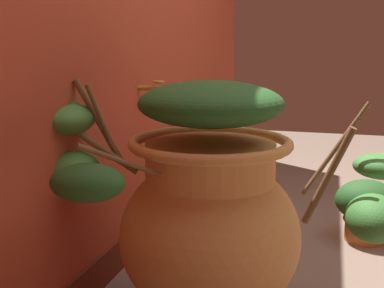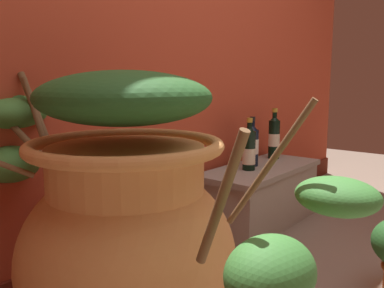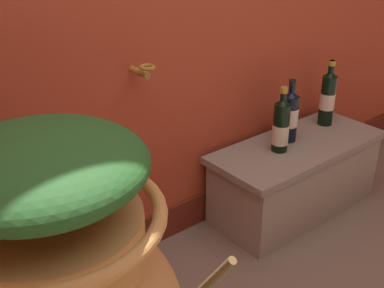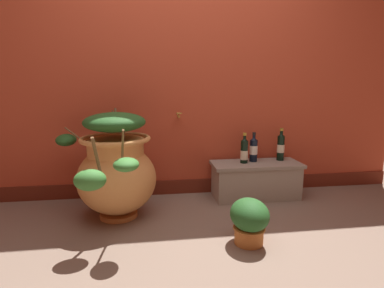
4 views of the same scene
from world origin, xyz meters
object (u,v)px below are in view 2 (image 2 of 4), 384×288
at_px(wine_bottle_left, 249,149).
at_px(wine_bottle_right, 252,144).
at_px(wine_bottle_middle, 274,136).
at_px(terracotta_urn, 124,224).

distance_m(wine_bottle_left, wine_bottle_right, 0.12).
bearing_deg(wine_bottle_middle, wine_bottle_left, -172.14).
bearing_deg(terracotta_urn, wine_bottle_right, 14.76).
height_order(terracotta_urn, wine_bottle_right, terracotta_urn).
bearing_deg(terracotta_urn, wine_bottle_left, 13.95).
distance_m(terracotta_urn, wine_bottle_middle, 1.58).
bearing_deg(wine_bottle_left, wine_bottle_right, 23.10).
bearing_deg(wine_bottle_right, wine_bottle_middle, 1.53).
xyz_separation_m(terracotta_urn, wine_bottle_right, (1.27, 0.33, 0.05)).
distance_m(terracotta_urn, wine_bottle_right, 1.31).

